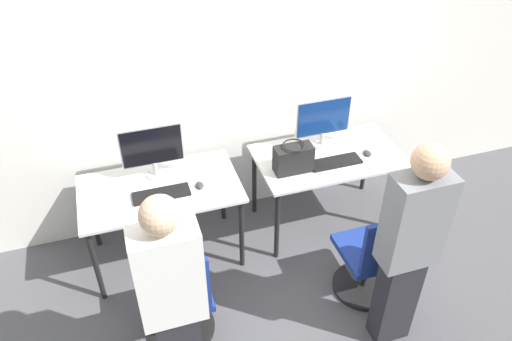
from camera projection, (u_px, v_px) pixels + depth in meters
The scene contains 15 objects.
ground_plane at pixel (261, 264), 4.10m from camera, with size 20.00×20.00×0.00m, color #4C4C51.
wall_back at pixel (229, 66), 3.89m from camera, with size 12.00×0.05×2.80m.
desk_left at pixel (161, 195), 3.81m from camera, with size 1.21×0.70×0.72m.
monitor_left at pixel (152, 149), 3.75m from camera, with size 0.48×0.15×0.43m.
keyboard_left at pixel (161, 194), 3.69m from camera, with size 0.42×0.15×0.02m.
mouse_left at pixel (200, 185), 3.76m from camera, with size 0.06×0.09×0.03m.
office_chair_left at pixel (179, 303), 3.35m from camera, with size 0.48×0.48×0.87m.
person_left at pixel (173, 299), 2.75m from camera, with size 0.36×0.21×1.58m.
desk_right at pixel (328, 162), 4.15m from camera, with size 1.21×0.70×0.72m.
monitor_right at pixel (323, 120), 4.08m from camera, with size 0.48×0.15×0.43m.
keyboard_right at pixel (335, 162), 4.01m from camera, with size 0.42×0.15×0.02m.
mouse_right at pixel (367, 153), 4.10m from camera, with size 0.06×0.09×0.03m.
office_chair_right at pixel (372, 261), 3.66m from camera, with size 0.48×0.48×0.87m.
person_right at pixel (409, 245), 3.06m from camera, with size 0.36×0.21×1.62m.
handbag at pixel (293, 158), 3.87m from camera, with size 0.30×0.18×0.25m.
Camera 1 is at (-0.90, -2.67, 3.08)m, focal length 35.00 mm.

